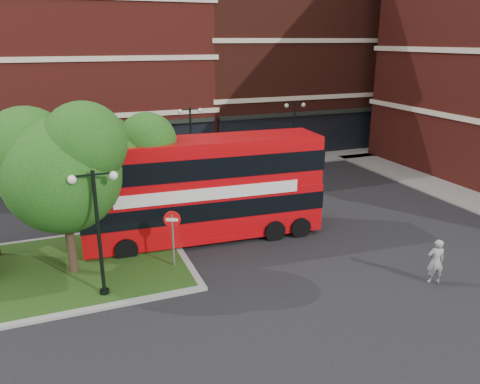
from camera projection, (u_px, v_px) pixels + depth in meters
name	position (u px, v px, depth m)	size (l,w,h in m)	color
ground	(241.00, 274.00, 19.60)	(120.00, 120.00, 0.00)	black
pavement_far	(158.00, 173.00, 34.19)	(44.00, 3.00, 0.12)	slate
terrace_far_left	(30.00, 72.00, 35.90)	(26.00, 12.00, 14.00)	maroon
terrace_far_right	(287.00, 55.00, 43.21)	(18.00, 12.00, 16.00)	#471911
traffic_island	(36.00, 274.00, 19.47)	(12.60, 7.60, 0.15)	gray
tree_island_west	(58.00, 163.00, 18.11)	(5.40, 4.71, 7.21)	#2D2116
tree_island_east	(128.00, 156.00, 21.53)	(4.46, 3.90, 6.29)	#2D2116
lamp_island	(98.00, 228.00, 17.00)	(1.72, 0.36, 5.00)	black
lamp_far_left	(191.00, 139.00, 32.25)	(1.72, 0.36, 5.00)	black
lamp_far_right	(294.00, 131.00, 35.02)	(1.72, 0.36, 5.00)	black
bus	(203.00, 182.00, 22.32)	(11.57, 3.31, 4.36)	#B8070B
woman	(436.00, 261.00, 18.64)	(0.69, 0.45, 1.88)	gray
car_silver	(128.00, 168.00, 32.76)	(1.81, 4.50, 1.53)	#B1B4B8
car_white	(200.00, 162.00, 34.33)	(1.61, 4.62, 1.52)	white
no_entry_sign	(173.00, 228.00, 19.50)	(0.68, 0.35, 2.62)	slate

